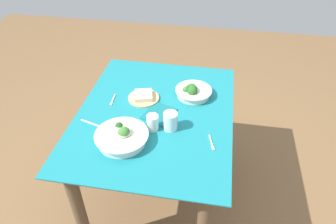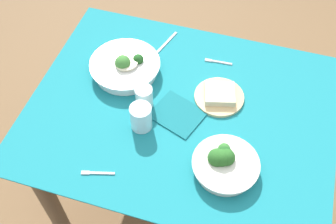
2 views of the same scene
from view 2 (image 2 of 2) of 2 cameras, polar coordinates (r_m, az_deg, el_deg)
The scene contains 11 objects.
ground_plane at distance 2.16m, azimuth 1.31°, elevation -11.77°, with size 6.00×6.00×0.00m, color brown.
dining_table at distance 1.63m, azimuth 1.70°, elevation -2.60°, with size 1.12×0.88×0.75m.
broccoli_bowl_far at distance 1.62m, azimuth -5.94°, elevation 6.28°, with size 0.27×0.27×0.10m.
broccoli_bowl_near at distance 1.36m, azimuth 7.83°, elevation -7.03°, with size 0.22×0.22×0.09m.
bread_side_plate at distance 1.55m, azimuth 7.14°, elevation 2.28°, with size 0.19×0.19×0.04m.
water_glass_center at distance 1.50m, azimuth -3.34°, elevation 2.05°, with size 0.06×0.06×0.09m, color silver.
water_glass_side at distance 1.43m, azimuth -3.76°, elevation -0.72°, with size 0.08×0.08×0.10m, color silver.
fork_by_far_bowl at distance 1.68m, azimuth 6.84°, elevation 6.96°, with size 0.11×0.02×0.00m.
fork_by_near_bowl at distance 1.39m, azimuth -9.93°, elevation -8.35°, with size 0.11×0.04×0.00m.
table_knife_left at distance 1.74m, azimuth -0.51°, elevation 9.32°, with size 0.18×0.01×0.00m, color #B7B7BC.
napkin_folded_upper at distance 1.50m, azimuth 1.33°, elevation -0.30°, with size 0.18×0.15×0.01m, color #156870.
Camera 2 is at (0.22, -0.89, 1.95)m, focal length 43.88 mm.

